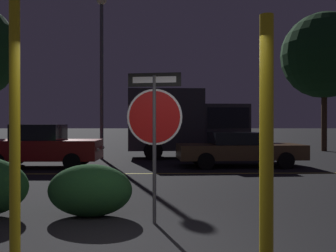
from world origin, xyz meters
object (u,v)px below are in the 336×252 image
at_px(stop_sign, 154,118).
at_px(delivery_truck, 188,122).
at_px(yellow_pole_right, 266,148).
at_px(yellow_pole_left, 15,125).
at_px(passing_car_1, 42,146).
at_px(hedge_bush_2, 90,190).
at_px(tree_0, 324,56).
at_px(street_lamp, 102,51).
at_px(passing_car_2, 238,149).

bearing_deg(stop_sign, delivery_truck, 93.60).
bearing_deg(yellow_pole_right, yellow_pole_left, 173.60).
height_order(passing_car_1, delivery_truck, delivery_truck).
relative_size(hedge_bush_2, tree_0, 0.18).
relative_size(stop_sign, delivery_truck, 0.43).
xyz_separation_m(delivery_truck, tree_0, (8.38, 4.14, 3.95)).
distance_m(yellow_pole_left, delivery_truck, 13.89).
bearing_deg(yellow_pole_right, tree_0, 64.45).
xyz_separation_m(yellow_pole_left, delivery_truck, (2.90, 13.59, 0.09)).
height_order(yellow_pole_left, passing_car_1, yellow_pole_left).
distance_m(hedge_bush_2, tree_0, 19.52).
relative_size(street_lamp, tree_0, 0.92).
bearing_deg(street_lamp, stop_sign, -76.99).
bearing_deg(passing_car_1, yellow_pole_left, 16.15).
distance_m(passing_car_1, passing_car_2, 7.31).
distance_m(yellow_pole_left, hedge_bush_2, 2.68).
distance_m(yellow_pole_left, street_lamp, 13.46).
height_order(hedge_bush_2, tree_0, tree_0).
bearing_deg(tree_0, stop_sign, -121.79).
bearing_deg(tree_0, street_lamp, -159.03).
distance_m(stop_sign, passing_car_2, 8.63).
bearing_deg(hedge_bush_2, stop_sign, -22.69).
xyz_separation_m(yellow_pole_right, hedge_bush_2, (-2.29, 2.70, -0.91)).
height_order(passing_car_2, tree_0, tree_0).
distance_m(yellow_pole_right, tree_0, 20.43).
relative_size(hedge_bush_2, delivery_truck, 0.26).
distance_m(stop_sign, passing_car_1, 8.98).
bearing_deg(street_lamp, yellow_pole_right, -74.32).
bearing_deg(street_lamp, passing_car_1, -117.88).
xyz_separation_m(hedge_bush_2, passing_car_2, (4.18, 7.53, 0.21)).
bearing_deg(street_lamp, delivery_truck, 8.50).
bearing_deg(yellow_pole_left, yellow_pole_right, -6.40).
height_order(stop_sign, street_lamp, street_lamp).
height_order(stop_sign, passing_car_2, stop_sign).
height_order(passing_car_1, street_lamp, street_lamp).
xyz_separation_m(yellow_pole_right, passing_car_1, (-5.43, 10.09, -0.58)).
height_order(passing_car_2, delivery_truck, delivery_truck).
relative_size(passing_car_2, delivery_truck, 0.85).
bearing_deg(stop_sign, tree_0, 68.69).
xyz_separation_m(stop_sign, yellow_pole_left, (-1.49, -1.93, -0.11)).
height_order(yellow_pole_right, passing_car_1, yellow_pole_right).
bearing_deg(yellow_pole_left, passing_car_1, 105.77).
bearing_deg(stop_sign, hedge_bush_2, 167.80).
relative_size(passing_car_1, tree_0, 0.52).
bearing_deg(passing_car_1, passing_car_2, 91.48).
height_order(yellow_pole_right, hedge_bush_2, yellow_pole_right).
distance_m(passing_car_2, delivery_truck, 4.14).
bearing_deg(passing_car_1, delivery_truck, 124.25).
xyz_separation_m(passing_car_1, tree_0, (14.04, 7.94, 4.86)).
distance_m(hedge_bush_2, passing_car_1, 8.03).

